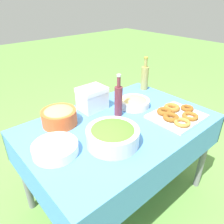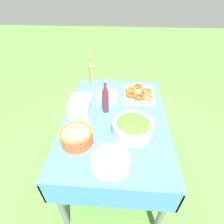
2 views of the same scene
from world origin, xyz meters
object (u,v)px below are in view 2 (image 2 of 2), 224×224
Objects in this scene: donut_platter at (138,93)px; bread_bowl at (76,136)px; pasta_bowl at (106,96)px; salad_bowl at (133,127)px; plate_stack at (111,161)px; cooler_box at (80,108)px; olive_oil_bottle at (92,74)px; wine_bottle at (105,100)px.

bread_bowl reaches higher than donut_platter.
bread_bowl reaches higher than pasta_bowl.
salad_bowl is 0.43m from bread_bowl.
plate_stack is 0.32m from bread_bowl.
plate_stack is at bearing -148.58° from cooler_box.
pasta_bowl reaches higher than plate_stack.
wine_bottle reaches higher than olive_oil_bottle.
plate_stack is at bearing 153.69° from salad_bowl.
bread_bowl is at bearing 56.10° from plate_stack.
bread_bowl is (-0.69, 0.48, 0.04)m from donut_platter.
wine_bottle is at bearing 133.64° from donut_platter.
wine_bottle is at bearing -175.91° from pasta_bowl.
plate_stack is (-0.76, -0.10, -0.01)m from pasta_bowl.
pasta_bowl is 0.34m from donut_platter.
salad_bowl is at bearing -72.86° from bread_bowl.
olive_oil_bottle is at bearing 66.31° from donut_platter.
salad_bowl is at bearing -150.58° from olive_oil_bottle.
donut_platter is 0.64m from cooler_box.
donut_platter is 0.44m from wine_bottle.
pasta_bowl is (0.45, 0.25, -0.03)m from salad_bowl.
plate_stack reaches higher than donut_platter.
cooler_box reaches higher than plate_stack.
olive_oil_bottle is at bearing 15.10° from plate_stack.
wine_bottle is (-0.52, -0.20, 0.00)m from olive_oil_bottle.
pasta_bowl is 0.75× the size of wine_bottle.
donut_platter is 1.18× the size of wine_bottle.
olive_oil_bottle is (1.09, 0.29, 0.09)m from plate_stack.
salad_bowl reaches higher than plate_stack.
bread_bowl is at bearing 107.14° from salad_bowl.
pasta_bowl is 0.34m from cooler_box.
plate_stack is at bearing 165.69° from donut_platter.
bread_bowl reaches higher than salad_bowl.
cooler_box reaches higher than salad_bowl.
donut_platter is (0.11, -0.32, -0.02)m from pasta_bowl.
pasta_bowl is 0.76m from plate_stack.
olive_oil_bottle reaches higher than pasta_bowl.
olive_oil_bottle is 0.97× the size of wine_bottle.
pasta_bowl is 0.91× the size of plate_stack.
pasta_bowl is at bearing 4.09° from wine_bottle.
wine_bottle is (0.27, 0.24, 0.06)m from salad_bowl.
salad_bowl reaches higher than donut_platter.
pasta_bowl reaches higher than donut_platter.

